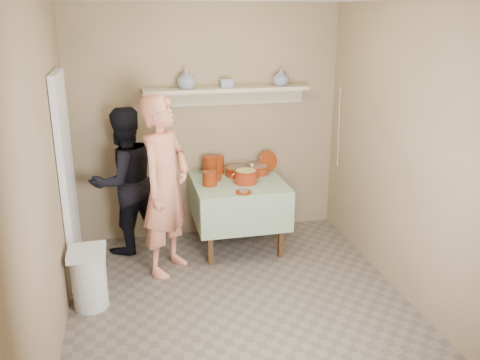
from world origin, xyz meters
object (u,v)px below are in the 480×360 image
object	(u,v)px
serving_table	(238,191)
person_helper	(125,181)
cazuela_rice	(246,175)
person_cook	(166,187)
trash_bin	(89,278)

from	to	relation	value
serving_table	person_helper	bearing A→B (deg)	171.68
serving_table	cazuela_rice	distance (m)	0.23
person_cook	cazuela_rice	xyz separation A→B (m)	(0.87, 0.31, -0.05)
person_helper	cazuela_rice	size ratio (longest dim) A/B	4.79
person_cook	trash_bin	world-z (taller)	person_cook
person_helper	serving_table	xyz separation A→B (m)	(1.20, -0.18, -0.15)
person_helper	serving_table	size ratio (longest dim) A/B	1.63
person_cook	cazuela_rice	bearing A→B (deg)	-33.60
serving_table	trash_bin	distance (m)	1.84
person_cook	person_helper	bearing A→B (deg)	71.03
person_cook	trash_bin	bearing A→B (deg)	162.81
serving_table	trash_bin	bearing A→B (deg)	-148.88
person_helper	trash_bin	size ratio (longest dim) A/B	2.82
person_cook	cazuela_rice	world-z (taller)	person_cook
person_helper	trash_bin	distance (m)	1.27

